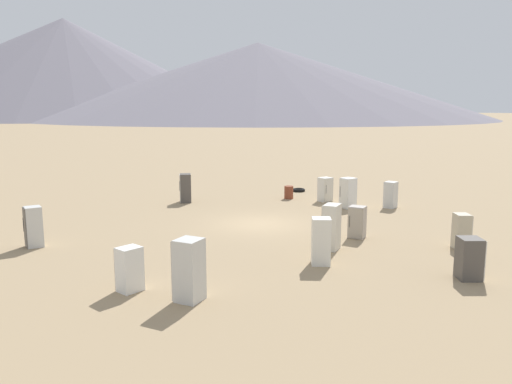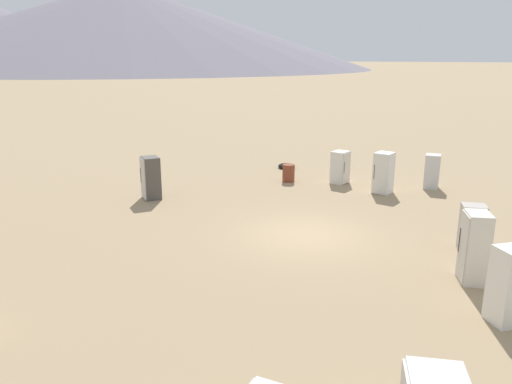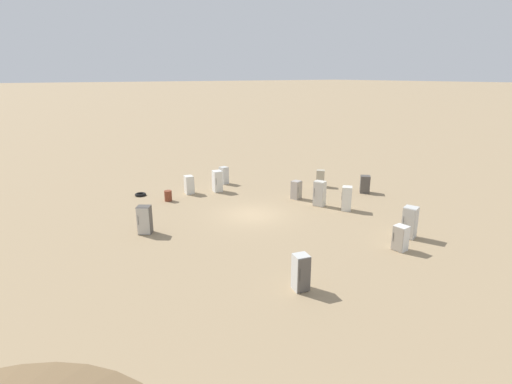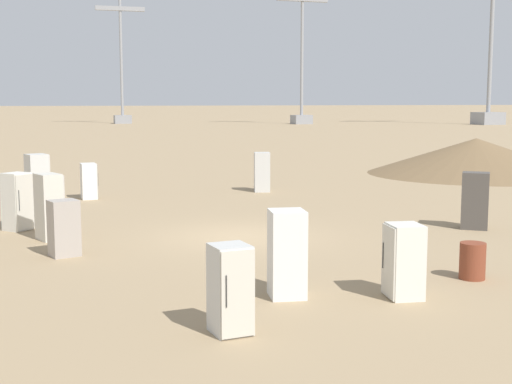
# 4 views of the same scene
# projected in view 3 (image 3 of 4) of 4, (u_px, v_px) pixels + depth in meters

# --- Properties ---
(ground_plane) EXTENTS (1000.00, 1000.00, 0.00)m
(ground_plane) POSITION_uv_depth(u_px,v_px,m) (252.00, 215.00, 27.45)
(ground_plane) COLOR #9E8460
(discarded_fridge_0) EXTENTS (0.82, 0.80, 1.41)m
(discarded_fridge_0) POSITION_uv_depth(u_px,v_px,m) (296.00, 190.00, 30.77)
(discarded_fridge_0) COLOR #A89E93
(discarded_fridge_0) RESTS_ON ground_plane
(discarded_fridge_1) EXTENTS (1.01, 0.99, 1.72)m
(discarded_fridge_1) POSITION_uv_depth(u_px,v_px,m) (145.00, 220.00, 24.01)
(discarded_fridge_1) COLOR #4C4742
(discarded_fridge_1) RESTS_ON ground_plane
(discarded_fridge_2) EXTENTS (0.89, 0.89, 1.44)m
(discarded_fridge_2) POSITION_uv_depth(u_px,v_px,m) (320.00, 178.00, 34.15)
(discarded_fridge_2) COLOR #B2A88E
(discarded_fridge_2) RESTS_ON ground_plane
(discarded_fridge_3) EXTENTS (0.95, 0.94, 1.88)m
(discarded_fridge_3) POSITION_uv_depth(u_px,v_px,m) (410.00, 222.00, 23.38)
(discarded_fridge_3) COLOR silver
(discarded_fridge_3) RESTS_ON ground_plane
(discarded_fridge_4) EXTENTS (0.75, 0.81, 1.47)m
(discarded_fridge_4) POSITION_uv_depth(u_px,v_px,m) (189.00, 185.00, 32.09)
(discarded_fridge_4) COLOR silver
(discarded_fridge_4) RESTS_ON ground_plane
(discarded_fridge_5) EXTENTS (0.94, 0.94, 1.73)m
(discarded_fridge_5) POSITION_uv_depth(u_px,v_px,m) (347.00, 198.00, 28.12)
(discarded_fridge_5) COLOR silver
(discarded_fridge_5) RESTS_ON ground_plane
(discarded_fridge_6) EXTENTS (0.84, 0.94, 1.86)m
(discarded_fridge_6) POSITION_uv_depth(u_px,v_px,m) (320.00, 193.00, 29.06)
(discarded_fridge_6) COLOR beige
(discarded_fridge_6) RESTS_ON ground_plane
(discarded_fridge_7) EXTENTS (0.78, 0.85, 1.74)m
(discarded_fridge_7) POSITION_uv_depth(u_px,v_px,m) (217.00, 181.00, 32.63)
(discarded_fridge_7) COLOR white
(discarded_fridge_7) RESTS_ON ground_plane
(discarded_fridge_8) EXTENTS (0.69, 0.77, 1.51)m
(discarded_fridge_8) POSITION_uv_depth(u_px,v_px,m) (224.00, 175.00, 35.01)
(discarded_fridge_8) COLOR silver
(discarded_fridge_8) RESTS_ON ground_plane
(discarded_fridge_9) EXTENTS (1.05, 1.05, 1.41)m
(discarded_fridge_9) POSITION_uv_depth(u_px,v_px,m) (365.00, 184.00, 32.37)
(discarded_fridge_9) COLOR #4C4742
(discarded_fridge_9) RESTS_ON ground_plane
(discarded_fridge_10) EXTENTS (0.77, 0.79, 1.68)m
(discarded_fridge_10) POSITION_uv_depth(u_px,v_px,m) (301.00, 272.00, 17.69)
(discarded_fridge_10) COLOR silver
(discarded_fridge_10) RESTS_ON ground_plane
(discarded_fridge_11) EXTENTS (0.67, 0.74, 1.41)m
(discarded_fridge_11) POSITION_uv_depth(u_px,v_px,m) (400.00, 238.00, 21.73)
(discarded_fridge_11) COLOR white
(discarded_fridge_11) RESTS_ON ground_plane
(scrap_tire) EXTENTS (0.87, 0.87, 0.20)m
(scrap_tire) POSITION_uv_depth(u_px,v_px,m) (140.00, 194.00, 31.69)
(scrap_tire) COLOR black
(scrap_tire) RESTS_ON ground_plane
(rusty_barrel) EXTENTS (0.56, 0.56, 0.80)m
(rusty_barrel) POSITION_uv_depth(u_px,v_px,m) (168.00, 196.00, 30.31)
(rusty_barrel) COLOR brown
(rusty_barrel) RESTS_ON ground_plane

